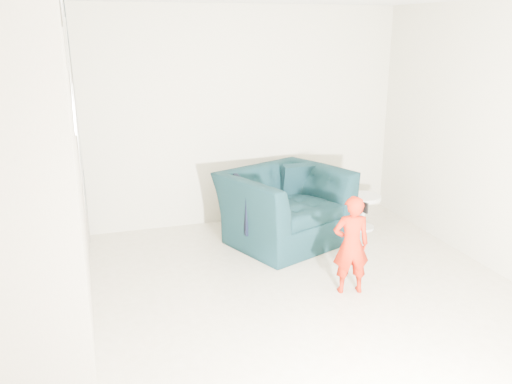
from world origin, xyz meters
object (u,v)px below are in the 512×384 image
Objects in this scene: toddler at (351,245)px; side_table at (363,206)px; staircase at (16,228)px; armchair at (285,207)px.

side_table is (0.93, 1.49, -0.19)m from toddler.
staircase is at bearing 9.52° from toddler.
staircase reaches higher than side_table.
toddler is 0.27× the size of staircase.
armchair is 3.01× the size of side_table.
side_table is 0.12× the size of staircase.
side_table is at bearing -111.05° from toddler.
armchair is 1.36× the size of toddler.
armchair is at bearing -174.55° from side_table.
toddler is at bearing -122.17° from side_table.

